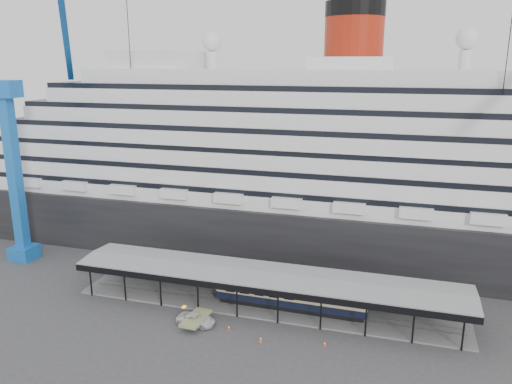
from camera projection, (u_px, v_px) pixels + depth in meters
The scene contains 9 objects.
ground at pixel (255, 323), 67.14m from camera, with size 200.00×200.00×0.00m, color #363639.
cruise_ship at pixel (305, 150), 92.13m from camera, with size 130.00×30.00×43.90m.
platform_canopy at pixel (265, 291), 71.18m from camera, with size 56.00×9.18×5.30m.
crane_blue at pixel (18, 148), 84.39m from camera, with size 22.63×19.19×47.60m.
port_truck at pixel (196, 320), 66.63m from camera, with size 2.38×5.17×1.44m, color silver.
pullman_carriage at pixel (291, 293), 70.09m from camera, with size 21.52×3.05×21.10m.
traffic_cone_left at pixel (229, 328), 65.37m from camera, with size 0.43×0.43×0.66m.
traffic_cone_mid at pixel (261, 339), 62.61m from camera, with size 0.48×0.48×0.74m.
traffic_cone_right at pixel (325, 344), 61.61m from camera, with size 0.45×0.45×0.68m.
Camera 1 is at (17.38, -57.90, 34.15)m, focal length 35.00 mm.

